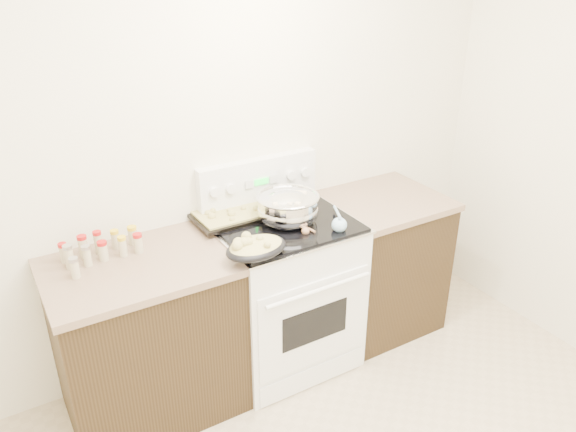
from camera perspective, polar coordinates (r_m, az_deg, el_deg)
room_shell at (r=1.61m, az=14.40°, el=1.60°), size 4.10×3.60×2.75m
counter_left at (r=3.14m, az=-14.02°, el=-11.89°), size 0.93×0.67×0.92m
counter_right at (r=3.76m, az=9.17°, el=-4.59°), size 0.73×0.67×0.92m
kitchen_range at (r=3.37m, az=-0.48°, el=-7.48°), size 0.78×0.73×1.22m
mixing_bowl at (r=3.12m, az=-0.01°, el=0.80°), size 0.39×0.39×0.21m
roasting_pan at (r=2.79m, az=-3.36°, el=-3.16°), size 0.34×0.25×0.11m
baking_sheet at (r=3.21m, az=-5.76°, el=0.21°), size 0.45×0.32×0.06m
wooden_spoon at (r=3.05m, az=1.47°, el=-1.21°), size 0.07×0.28×0.04m
blue_ladle at (r=3.06m, az=5.20°, el=-0.77°), size 0.17×0.26×0.10m
spice_jars at (r=2.96m, az=-18.62°, el=-3.13°), size 0.39×0.23×0.13m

